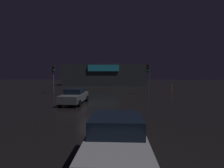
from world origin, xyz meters
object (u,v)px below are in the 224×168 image
object	(u,v)px
store_building	(105,75)
car_far	(116,139)
traffic_signal_opposite	(53,74)
traffic_signal_main	(148,73)
car_near	(74,96)

from	to	relation	value
store_building	car_far	world-z (taller)	store_building
store_building	traffic_signal_opposite	xyz separation A→B (m)	(-6.04, -18.16, 0.27)
traffic_signal_main	traffic_signal_opposite	distance (m)	13.27
traffic_signal_main	car_near	size ratio (longest dim) A/B	0.92
traffic_signal_main	store_building	bearing A→B (deg)	110.86
car_near	car_far	distance (m)	11.26
store_building	car_near	world-z (taller)	store_building
traffic_signal_opposite	car_far	xyz separation A→B (m)	(9.00, -18.76, -1.97)
store_building	traffic_signal_opposite	bearing A→B (deg)	-108.39
store_building	traffic_signal_main	world-z (taller)	store_building
store_building	car_far	distance (m)	37.08
traffic_signal_main	car_near	world-z (taller)	traffic_signal_main
store_building	car_far	bearing A→B (deg)	-85.41
store_building	traffic_signal_opposite	size ratio (longest dim) A/B	4.74
store_building	car_near	distance (m)	26.47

